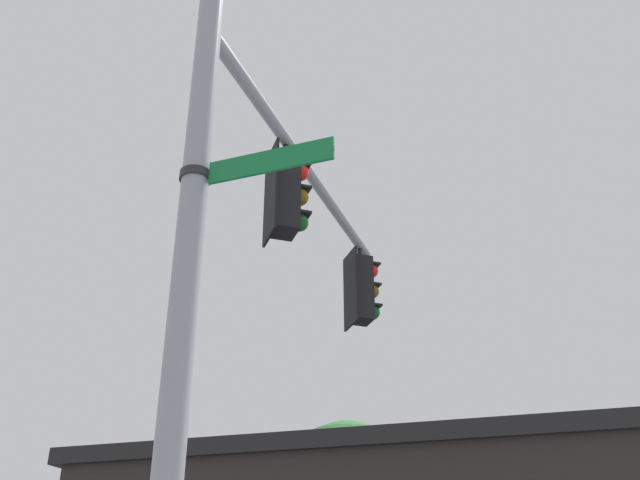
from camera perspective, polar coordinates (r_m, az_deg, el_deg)
The scene contains 5 objects.
signal_pole at distance 5.92m, azimuth -11.10°, elevation -9.54°, with size 0.25×0.25×7.90m, color gray.
mast_arm at distance 9.64m, azimuth -1.10°, elevation 5.60°, with size 0.15×0.15×5.43m, color gray.
traffic_light_nearest_pole at distance 8.69m, azimuth -2.66°, elevation 3.61°, with size 0.54×0.49×1.31m.
traffic_light_mid_inner at distance 11.25m, azimuth 3.32°, elevation -3.92°, with size 0.54×0.49×1.31m.
street_name_sign at distance 6.48m, azimuth -6.62°, elevation 5.61°, with size 0.98×1.19×0.22m.
Camera 1 is at (5.60, -0.70, 2.19)m, focal length 40.74 mm.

